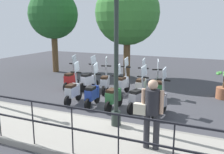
# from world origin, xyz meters

# --- Properties ---
(ground_plane) EXTENTS (28.00, 28.00, 0.00)m
(ground_plane) POSITION_xyz_m (0.00, 0.00, 0.00)
(ground_plane) COLOR #38383D
(promenade_walkway) EXTENTS (2.20, 20.00, 0.15)m
(promenade_walkway) POSITION_xyz_m (-3.15, 0.00, 0.07)
(promenade_walkway) COLOR gray
(promenade_walkway) RESTS_ON ground_plane
(fence_railing) EXTENTS (0.04, 16.03, 1.07)m
(fence_railing) POSITION_xyz_m (-4.20, -0.00, 0.89)
(fence_railing) COLOR black
(fence_railing) RESTS_ON promenade_walkway
(lamp_post_near) EXTENTS (0.26, 0.90, 4.17)m
(lamp_post_near) POSITION_xyz_m (-2.40, -0.78, 1.99)
(lamp_post_near) COLOR #232D28
(lamp_post_near) RESTS_ON promenade_walkway
(pedestrian_with_bag) EXTENTS (0.33, 0.65, 1.59)m
(pedestrian_with_bag) POSITION_xyz_m (-3.29, -2.00, 1.08)
(pedestrian_with_bag) COLOR #28282D
(pedestrian_with_bag) RESTS_ON promenade_walkway
(tree_large) EXTENTS (2.92, 2.92, 4.93)m
(tree_large) POSITION_xyz_m (4.10, 6.06, 3.44)
(tree_large) COLOR brown
(tree_large) RESTS_ON ground_plane
(tree_distant) EXTENTS (3.37, 3.37, 5.16)m
(tree_distant) POSITION_xyz_m (4.14, 1.38, 3.46)
(tree_distant) COLOR brown
(tree_distant) RESTS_ON ground_plane
(potted_palm) EXTENTS (1.06, 0.66, 1.05)m
(potted_palm) POSITION_xyz_m (2.10, -3.48, 0.45)
(potted_palm) COLOR #9E5B3D
(potted_palm) RESTS_ON ground_plane
(scooter_near_0) EXTENTS (1.23, 0.44, 1.54)m
(scooter_near_0) POSITION_xyz_m (-0.80, -1.62, 0.48)
(scooter_near_0) COLOR black
(scooter_near_0) RESTS_ON ground_plane
(scooter_near_1) EXTENTS (1.21, 0.52, 1.54)m
(scooter_near_1) POSITION_xyz_m (-0.65, -0.84, 0.48)
(scooter_near_1) COLOR black
(scooter_near_1) RESTS_ON ground_plane
(scooter_near_2) EXTENTS (1.23, 0.44, 1.54)m
(scooter_near_2) POSITION_xyz_m (-0.85, -0.04, 0.48)
(scooter_near_2) COLOR black
(scooter_near_2) RESTS_ON ground_plane
(scooter_near_3) EXTENTS (1.23, 0.44, 1.54)m
(scooter_near_3) POSITION_xyz_m (-0.85, 0.80, 0.48)
(scooter_near_3) COLOR black
(scooter_near_3) RESTS_ON ground_plane
(scooter_near_4) EXTENTS (1.23, 0.44, 1.54)m
(scooter_near_4) POSITION_xyz_m (-0.84, 1.62, 0.48)
(scooter_near_4) COLOR black
(scooter_near_4) RESTS_ON ground_plane
(scooter_far_0) EXTENTS (1.20, 0.55, 1.54)m
(scooter_far_0) POSITION_xyz_m (0.97, -1.12, 0.48)
(scooter_far_0) COLOR black
(scooter_far_0) RESTS_ON ground_plane
(scooter_far_1) EXTENTS (1.23, 0.44, 1.54)m
(scooter_far_1) POSITION_xyz_m (1.04, -0.42, 0.48)
(scooter_far_1) COLOR black
(scooter_far_1) RESTS_ON ground_plane
(scooter_far_2) EXTENTS (1.23, 0.44, 1.54)m
(scooter_far_2) POSITION_xyz_m (1.04, 0.39, 0.48)
(scooter_far_2) COLOR black
(scooter_far_2) RESTS_ON ground_plane
(scooter_far_3) EXTENTS (1.21, 0.53, 1.54)m
(scooter_far_3) POSITION_xyz_m (0.94, 1.15, 0.48)
(scooter_far_3) COLOR black
(scooter_far_3) RESTS_ON ground_plane
(scooter_far_4) EXTENTS (1.21, 0.52, 1.54)m
(scooter_far_4) POSITION_xyz_m (1.05, 2.01, 0.48)
(scooter_far_4) COLOR black
(scooter_far_4) RESTS_ON ground_plane
(scooter_far_5) EXTENTS (1.23, 0.44, 1.54)m
(scooter_far_5) POSITION_xyz_m (0.88, 2.83, 0.48)
(scooter_far_5) COLOR black
(scooter_far_5) RESTS_ON ground_plane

